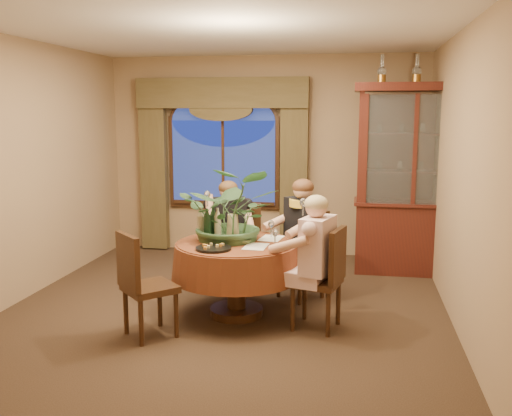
% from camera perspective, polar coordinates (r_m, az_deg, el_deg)
% --- Properties ---
extents(floor, '(5.00, 5.00, 0.00)m').
position_cam_1_polar(floor, '(6.03, -2.98, -9.99)').
color(floor, black).
rests_on(floor, ground).
extents(wall_back, '(4.50, 0.00, 4.50)m').
position_cam_1_polar(wall_back, '(8.16, 0.93, 5.23)').
color(wall_back, '#917657').
rests_on(wall_back, ground).
extents(wall_right, '(0.00, 5.00, 5.00)m').
position_cam_1_polar(wall_right, '(5.64, 19.76, 2.72)').
color(wall_right, '#917657').
rests_on(wall_right, ground).
extents(ceiling, '(5.00, 5.00, 0.00)m').
position_cam_1_polar(ceiling, '(5.74, -3.23, 17.39)').
color(ceiling, white).
rests_on(ceiling, wall_back).
extents(window, '(1.62, 0.10, 1.32)m').
position_cam_1_polar(window, '(8.22, -3.30, 4.55)').
color(window, navy).
rests_on(window, wall_back).
extents(arched_transom, '(1.60, 0.06, 0.44)m').
position_cam_1_polar(arched_transom, '(8.19, -3.35, 9.99)').
color(arched_transom, navy).
rests_on(arched_transom, wall_back).
extents(drapery_left, '(0.38, 0.14, 2.32)m').
position_cam_1_polar(drapery_left, '(8.48, -10.17, 3.75)').
color(drapery_left, '#453A1F').
rests_on(drapery_left, floor).
extents(drapery_right, '(0.38, 0.14, 2.32)m').
position_cam_1_polar(drapery_right, '(8.00, 3.83, 3.54)').
color(drapery_right, '#453A1F').
rests_on(drapery_right, floor).
extents(swag_valance, '(2.45, 0.16, 0.42)m').
position_cam_1_polar(swag_valance, '(8.11, -3.50, 11.41)').
color(swag_valance, '#453A1F').
rests_on(swag_valance, wall_back).
extents(dining_table, '(1.39, 1.39, 0.75)m').
position_cam_1_polar(dining_table, '(5.72, -1.99, -7.12)').
color(dining_table, maroon).
rests_on(dining_table, floor).
extents(china_cabinet, '(1.46, 0.57, 2.37)m').
position_cam_1_polar(china_cabinet, '(7.36, 15.32, 2.72)').
color(china_cabinet, '#381713').
rests_on(china_cabinet, floor).
extents(oil_lamp_left, '(0.11, 0.11, 0.34)m').
position_cam_1_polar(oil_lamp_left, '(7.30, 12.49, 13.43)').
color(oil_lamp_left, '#A5722D').
rests_on(oil_lamp_left, china_cabinet).
extents(oil_lamp_center, '(0.11, 0.11, 0.34)m').
position_cam_1_polar(oil_lamp_center, '(7.33, 15.80, 13.28)').
color(oil_lamp_center, '#A5722D').
rests_on(oil_lamp_center, china_cabinet).
extents(oil_lamp_right, '(0.11, 0.11, 0.34)m').
position_cam_1_polar(oil_lamp_right, '(7.38, 19.07, 13.10)').
color(oil_lamp_right, '#A5722D').
rests_on(oil_lamp_right, china_cabinet).
extents(chair_right, '(0.51, 0.51, 0.96)m').
position_cam_1_polar(chair_right, '(5.40, 6.05, -7.04)').
color(chair_right, black).
rests_on(chair_right, floor).
extents(chair_back_right, '(0.59, 0.59, 0.96)m').
position_cam_1_polar(chair_back_right, '(6.25, 4.49, -4.71)').
color(chair_back_right, black).
rests_on(chair_back_right, floor).
extents(chair_back, '(0.47, 0.47, 0.96)m').
position_cam_1_polar(chair_back, '(6.54, -1.41, -4.03)').
color(chair_back, black).
rests_on(chair_back, floor).
extents(chair_front_left, '(0.59, 0.59, 0.96)m').
position_cam_1_polar(chair_front_left, '(5.27, -10.56, -7.57)').
color(chair_front_left, black).
rests_on(chair_front_left, floor).
extents(person_pink, '(0.53, 0.56, 1.28)m').
position_cam_1_polar(person_pink, '(5.31, 6.14, -5.52)').
color(person_pink, beige).
rests_on(person_pink, floor).
extents(person_back, '(0.56, 0.53, 1.27)m').
position_cam_1_polar(person_back, '(6.50, -2.78, -2.75)').
color(person_back, black).
rests_on(person_back, floor).
extents(person_scarf, '(0.65, 0.65, 1.33)m').
position_cam_1_polar(person_scarf, '(6.12, 4.80, -3.22)').
color(person_scarf, black).
rests_on(person_scarf, floor).
extents(stoneware_vase, '(0.14, 0.14, 0.26)m').
position_cam_1_polar(stoneware_vase, '(5.74, -2.34, -1.89)').
color(stoneware_vase, '#93815F').
rests_on(stoneware_vase, dining_table).
extents(centerpiece_plant, '(0.98, 1.09, 0.85)m').
position_cam_1_polar(centerpiece_plant, '(5.65, -2.38, 3.04)').
color(centerpiece_plant, '#335834').
rests_on(centerpiece_plant, dining_table).
extents(olive_bowl, '(0.15, 0.15, 0.05)m').
position_cam_1_polar(olive_bowl, '(5.56, -1.28, -3.37)').
color(olive_bowl, '#49592B').
rests_on(olive_bowl, dining_table).
extents(cheese_platter, '(0.33, 0.33, 0.02)m').
position_cam_1_polar(cheese_platter, '(5.34, -4.27, -4.05)').
color(cheese_platter, black).
rests_on(cheese_platter, dining_table).
extents(wine_bottle_0, '(0.07, 0.07, 0.33)m').
position_cam_1_polar(wine_bottle_0, '(5.67, -4.91, -1.69)').
color(wine_bottle_0, black).
rests_on(wine_bottle_0, dining_table).
extents(wine_bottle_1, '(0.07, 0.07, 0.33)m').
position_cam_1_polar(wine_bottle_1, '(5.69, -3.86, -1.62)').
color(wine_bottle_1, tan).
rests_on(wine_bottle_1, dining_table).
extents(wine_bottle_2, '(0.07, 0.07, 0.33)m').
position_cam_1_polar(wine_bottle_2, '(5.78, -4.29, -1.46)').
color(wine_bottle_2, black).
rests_on(wine_bottle_2, dining_table).
extents(wine_bottle_3, '(0.07, 0.07, 0.33)m').
position_cam_1_polar(wine_bottle_3, '(5.75, -5.57, -1.53)').
color(wine_bottle_3, tan).
rests_on(wine_bottle_3, dining_table).
extents(tasting_paper_0, '(0.22, 0.31, 0.00)m').
position_cam_1_polar(tasting_paper_0, '(5.44, -0.03, -3.87)').
color(tasting_paper_0, white).
rests_on(tasting_paper_0, dining_table).
extents(tasting_paper_1, '(0.25, 0.32, 0.00)m').
position_cam_1_polar(tasting_paper_1, '(5.79, 1.53, -3.05)').
color(tasting_paper_1, white).
rests_on(tasting_paper_1, dining_table).
extents(wine_glass_person_pink, '(0.07, 0.07, 0.18)m').
position_cam_1_polar(wine_glass_person_pink, '(5.42, 1.92, -2.98)').
color(wine_glass_person_pink, silver).
rests_on(wine_glass_person_pink, dining_table).
extents(wine_glass_person_back, '(0.07, 0.07, 0.18)m').
position_cam_1_polar(wine_glass_person_back, '(6.02, -2.42, -1.72)').
color(wine_glass_person_back, silver).
rests_on(wine_glass_person_back, dining_table).
extents(wine_glass_person_scarf, '(0.07, 0.07, 0.18)m').
position_cam_1_polar(wine_glass_person_scarf, '(5.84, 1.53, -2.08)').
color(wine_glass_person_scarf, silver).
rests_on(wine_glass_person_scarf, dining_table).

